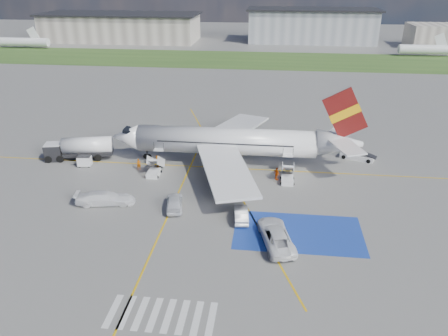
{
  "coord_description": "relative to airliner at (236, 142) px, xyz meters",
  "views": [
    {
      "loc": [
        6.62,
        -45.19,
        26.31
      ],
      "look_at": [
        0.85,
        4.35,
        3.5
      ],
      "focal_mm": 35.0,
      "sensor_mm": 36.0,
      "label": 1
    }
  ],
  "objects": [
    {
      "name": "ground",
      "position": [
        -1.51,
        -14.0,
        -3.39
      ],
      "size": [
        400.0,
        400.0,
        0.0
      ],
      "primitive_type": "plane",
      "color": "#60605E",
      "rests_on": "ground"
    },
    {
      "name": "grass_strip",
      "position": [
        -1.51,
        81.0,
        -3.39
      ],
      "size": [
        400.0,
        30.0,
        0.01
      ],
      "primitive_type": "cube",
      "color": "#2D4C1E",
      "rests_on": "ground"
    },
    {
      "name": "taxiway_line_main",
      "position": [
        -1.51,
        -2.0,
        -3.39
      ],
      "size": [
        120.0,
        0.2,
        0.01
      ],
      "primitive_type": "cube",
      "color": "gold",
      "rests_on": "ground"
    },
    {
      "name": "taxiway_line_cross",
      "position": [
        -6.51,
        -24.0,
        -3.39
      ],
      "size": [
        0.2,
        60.0,
        0.01
      ],
      "primitive_type": "cube",
      "color": "gold",
      "rests_on": "ground"
    },
    {
      "name": "taxiway_line_diag",
      "position": [
        -1.51,
        -2.0,
        -3.39
      ],
      "size": [
        20.71,
        56.45,
        0.01
      ],
      "primitive_type": "cube",
      "rotation": [
        0.0,
        0.0,
        0.35
      ],
      "color": "gold",
      "rests_on": "ground"
    },
    {
      "name": "staging_box",
      "position": [
        8.49,
        -18.0,
        -3.39
      ],
      "size": [
        14.0,
        8.0,
        0.01
      ],
      "primitive_type": "cube",
      "color": "#193796",
      "rests_on": "ground"
    },
    {
      "name": "crosswalk",
      "position": [
        -3.31,
        -32.0,
        -3.39
      ],
      "size": [
        9.0,
        4.0,
        0.01
      ],
      "color": "silver",
      "rests_on": "ground"
    },
    {
      "name": "terminal_west",
      "position": [
        -56.51,
        116.0,
        1.61
      ],
      "size": [
        60.0,
        22.0,
        10.0
      ],
      "primitive_type": "cube",
      "color": "gray",
      "rests_on": "ground"
    },
    {
      "name": "terminal_centre",
      "position": [
        18.49,
        121.0,
        2.61
      ],
      "size": [
        48.0,
        18.0,
        12.0
      ],
      "primitive_type": "cube",
      "color": "gray",
      "rests_on": "ground"
    },
    {
      "name": "airliner",
      "position": [
        0.0,
        0.0,
        0.0
      ],
      "size": [
        36.81,
        32.95,
        11.92
      ],
      "color": "silver",
      "rests_on": "ground"
    },
    {
      "name": "airstairs_fwd",
      "position": [
        -11.01,
        -5.3,
        -2.77
      ],
      "size": [
        1.9,
        5.2,
        3.6
      ],
      "color": "silver",
      "rests_on": "ground"
    },
    {
      "name": "airstairs_aft",
      "position": [
        7.49,
        -5.3,
        -2.77
      ],
      "size": [
        1.9,
        5.2,
        3.6
      ],
      "color": "silver",
      "rests_on": "ground"
    },
    {
      "name": "fuel_tanker",
      "position": [
        -23.64,
        -1.08,
        -1.98
      ],
      "size": [
        10.16,
        4.64,
        3.36
      ],
      "rotation": [
        0.0,
        0.0,
        0.21
      ],
      "color": "black",
      "rests_on": "ground"
    },
    {
      "name": "gpu_cart",
      "position": [
        -21.82,
        -3.73,
        -2.67
      ],
      "size": [
        2.06,
        1.47,
        1.61
      ],
      "rotation": [
        0.0,
        0.0,
        0.13
      ],
      "color": "silver",
      "rests_on": "ground"
    },
    {
      "name": "belt_loader",
      "position": [
        18.17,
        3.51,
        -3.0
      ],
      "size": [
        5.43,
        3.36,
        1.57
      ],
      "rotation": [
        0.0,
        0.0,
        -0.36
      ],
      "color": "silver",
      "rests_on": "ground"
    },
    {
      "name": "car_silver_a",
      "position": [
        -6.11,
        -14.35,
        -2.56
      ],
      "size": [
        2.85,
        5.15,
        1.66
      ],
      "primitive_type": "imported",
      "rotation": [
        0.0,
        0.0,
        3.33
      ],
      "color": "silver",
      "rests_on": "ground"
    },
    {
      "name": "car_silver_b",
      "position": [
        2.07,
        -15.99,
        -2.67
      ],
      "size": [
        2.0,
        4.52,
        1.44
      ],
      "primitive_type": "imported",
      "rotation": [
        0.0,
        0.0,
        3.25
      ],
      "color": "silver",
      "rests_on": "ground"
    },
    {
      "name": "van_white_a",
      "position": [
        6.06,
        -20.15,
        -2.27
      ],
      "size": [
        4.15,
        6.5,
        2.25
      ],
      "primitive_type": "imported",
      "rotation": [
        0.0,
        0.0,
        3.39
      ],
      "color": "white",
      "rests_on": "ground"
    },
    {
      "name": "van_white_b",
      "position": [
        -14.75,
        -14.27,
        -2.34
      ],
      "size": [
        5.66,
        2.99,
        2.11
      ],
      "primitive_type": "imported",
      "rotation": [
        0.0,
        0.0,
        1.72
      ],
      "color": "white",
      "rests_on": "ground"
    },
    {
      "name": "crew_fwd",
      "position": [
        -13.62,
        -3.96,
        -2.57
      ],
      "size": [
        0.72,
        0.64,
        1.65
      ],
      "primitive_type": "imported",
      "rotation": [
        0.0,
        0.0,
        0.52
      ],
      "color": "orange",
      "rests_on": "ground"
    },
    {
      "name": "crew_nose",
      "position": [
        -11.12,
        -3.1,
        -2.45
      ],
      "size": [
        1.15,
        1.16,
        1.89
      ],
      "primitive_type": "imported",
      "rotation": [
        0.0,
        0.0,
        -0.83
      ],
      "color": "orange",
      "rests_on": "ground"
    },
    {
      "name": "crew_aft",
      "position": [
        6.04,
        -5.1,
        -2.48
      ],
      "size": [
        1.04,
        1.11,
        1.83
      ],
      "primitive_type": "imported",
      "rotation": [
        0.0,
        0.0,
        2.28
      ],
      "color": "orange",
      "rests_on": "ground"
    }
  ]
}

